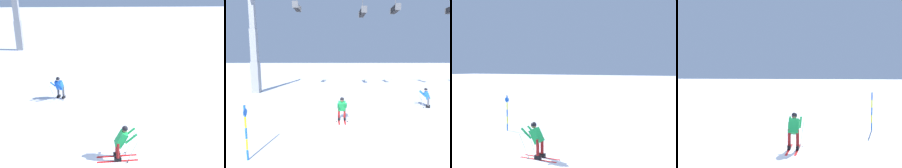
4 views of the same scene
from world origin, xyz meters
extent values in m
plane|color=white|center=(0.00, 0.00, 0.00)|extent=(260.00, 260.00, 0.00)
cube|color=red|center=(0.29, 0.13, 0.01)|extent=(0.12, 1.64, 0.01)
cube|color=black|center=(0.29, 0.13, 0.09)|extent=(0.12, 0.28, 0.16)
cylinder|color=maroon|center=(0.29, 0.13, 0.50)|extent=(0.13, 0.13, 0.65)
cube|color=red|center=(-0.05, 0.12, 0.01)|extent=(0.12, 1.64, 0.01)
cube|color=black|center=(-0.05, 0.12, 0.09)|extent=(0.12, 0.28, 0.16)
cylinder|color=maroon|center=(-0.05, 0.12, 0.50)|extent=(0.13, 0.13, 0.65)
cube|color=green|center=(0.13, -0.02, 0.91)|extent=(0.43, 0.52, 0.65)
sphere|color=#997051|center=(0.13, -0.16, 1.31)|extent=(0.22, 0.22, 0.22)
sphere|color=black|center=(0.13, -0.16, 1.34)|extent=(0.23, 0.23, 0.23)
cylinder|color=green|center=(0.36, -0.37, 1.02)|extent=(0.09, 0.49, 0.43)
cylinder|color=gray|center=(0.41, -0.40, 0.43)|extent=(0.15, 0.47, 1.11)
cylinder|color=black|center=(0.45, -0.23, 0.05)|extent=(0.07, 0.07, 0.01)
cylinder|color=green|center=(-0.10, -0.37, 1.02)|extent=(0.09, 0.49, 0.43)
cylinder|color=gray|center=(-0.14, -0.41, 0.43)|extent=(0.13, 0.47, 1.11)
cylinder|color=black|center=(-0.19, -0.24, 0.05)|extent=(0.07, 0.07, 0.01)
cylinder|color=blue|center=(-3.42, -4.27, 0.20)|extent=(0.07, 0.07, 0.41)
cylinder|color=yellow|center=(-3.42, -4.27, 0.61)|extent=(0.07, 0.07, 0.41)
cylinder|color=blue|center=(-3.42, -4.27, 1.02)|extent=(0.07, 0.07, 0.41)
cylinder|color=yellow|center=(-3.42, -4.27, 1.43)|extent=(0.07, 0.07, 0.41)
cylinder|color=blue|center=(-3.42, -4.27, 1.84)|extent=(0.07, 0.07, 0.41)
cylinder|color=blue|center=(-3.41, -4.27, 1.80)|extent=(0.01, 0.28, 0.28)
camera|label=1|loc=(-8.41, 1.10, 6.20)|focal=40.83mm
camera|label=2|loc=(-0.19, -10.71, 3.69)|focal=30.15mm
camera|label=3|loc=(9.70, 6.04, 3.62)|focal=45.70mm
camera|label=4|loc=(-1.56, 10.93, 3.05)|focal=44.47mm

